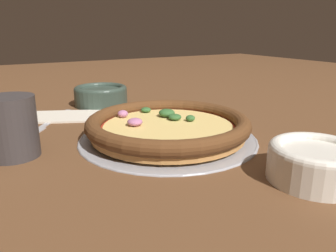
{
  "coord_description": "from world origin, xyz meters",
  "views": [
    {
      "loc": [
        0.28,
        0.49,
        0.19
      ],
      "look_at": [
        0.0,
        0.0,
        0.02
      ],
      "focal_mm": 35.0,
      "sensor_mm": 36.0,
      "label": 1
    }
  ],
  "objects_px": {
    "drinking_cup": "(11,127)",
    "fork": "(49,122)",
    "napkin": "(63,116)",
    "bowl_near": "(316,161)",
    "bowl_far": "(101,95)",
    "pizza_tray": "(168,137)",
    "pizza": "(168,125)"
  },
  "relations": [
    {
      "from": "napkin",
      "to": "fork",
      "type": "relative_size",
      "value": 1.14
    },
    {
      "from": "drinking_cup",
      "to": "bowl_far",
      "type": "bearing_deg",
      "value": -130.33
    },
    {
      "from": "bowl_far",
      "to": "pizza",
      "type": "bearing_deg",
      "value": 93.12
    },
    {
      "from": "bowl_near",
      "to": "napkin",
      "type": "height_order",
      "value": "bowl_near"
    },
    {
      "from": "bowl_near",
      "to": "fork",
      "type": "height_order",
      "value": "bowl_near"
    },
    {
      "from": "pizza_tray",
      "to": "bowl_far",
      "type": "bearing_deg",
      "value": -86.88
    },
    {
      "from": "bowl_far",
      "to": "bowl_near",
      "type": "bearing_deg",
      "value": 100.33
    },
    {
      "from": "bowl_near",
      "to": "fork",
      "type": "bearing_deg",
      "value": -61.18
    },
    {
      "from": "bowl_near",
      "to": "fork",
      "type": "distance_m",
      "value": 0.52
    },
    {
      "from": "bowl_near",
      "to": "bowl_far",
      "type": "bearing_deg",
      "value": -79.67
    },
    {
      "from": "pizza",
      "to": "napkin",
      "type": "height_order",
      "value": "pizza"
    },
    {
      "from": "napkin",
      "to": "fork",
      "type": "height_order",
      "value": "napkin"
    },
    {
      "from": "bowl_near",
      "to": "drinking_cup",
      "type": "xyz_separation_m",
      "value": [
        0.34,
        -0.29,
        0.02
      ]
    },
    {
      "from": "bowl_near",
      "to": "drinking_cup",
      "type": "height_order",
      "value": "drinking_cup"
    },
    {
      "from": "drinking_cup",
      "to": "fork",
      "type": "bearing_deg",
      "value": -116.02
    },
    {
      "from": "pizza_tray",
      "to": "napkin",
      "type": "distance_m",
      "value": 0.28
    },
    {
      "from": "bowl_near",
      "to": "napkin",
      "type": "xyz_separation_m",
      "value": [
        0.22,
        -0.49,
        -0.02
      ]
    },
    {
      "from": "pizza_tray",
      "to": "drinking_cup",
      "type": "relative_size",
      "value": 3.35
    },
    {
      "from": "napkin",
      "to": "drinking_cup",
      "type": "bearing_deg",
      "value": 59.5
    },
    {
      "from": "pizza_tray",
      "to": "fork",
      "type": "distance_m",
      "value": 0.27
    },
    {
      "from": "drinking_cup",
      "to": "fork",
      "type": "xyz_separation_m",
      "value": [
        -0.08,
        -0.17,
        -0.05
      ]
    },
    {
      "from": "pizza_tray",
      "to": "drinking_cup",
      "type": "bearing_deg",
      "value": -10.45
    },
    {
      "from": "pizza",
      "to": "bowl_near",
      "type": "distance_m",
      "value": 0.26
    },
    {
      "from": "bowl_near",
      "to": "napkin",
      "type": "relative_size",
      "value": 0.63
    },
    {
      "from": "bowl_far",
      "to": "napkin",
      "type": "bearing_deg",
      "value": 32.64
    },
    {
      "from": "pizza",
      "to": "napkin",
      "type": "distance_m",
      "value": 0.28
    },
    {
      "from": "drinking_cup",
      "to": "napkin",
      "type": "relative_size",
      "value": 0.49
    },
    {
      "from": "pizza_tray",
      "to": "bowl_far",
      "type": "height_order",
      "value": "bowl_far"
    },
    {
      "from": "pizza",
      "to": "drinking_cup",
      "type": "height_order",
      "value": "drinking_cup"
    },
    {
      "from": "pizza_tray",
      "to": "napkin",
      "type": "bearing_deg",
      "value": -61.9
    },
    {
      "from": "pizza",
      "to": "napkin",
      "type": "xyz_separation_m",
      "value": [
        0.13,
        -0.25,
        -0.02
      ]
    },
    {
      "from": "pizza",
      "to": "bowl_far",
      "type": "relative_size",
      "value": 2.18
    }
  ]
}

